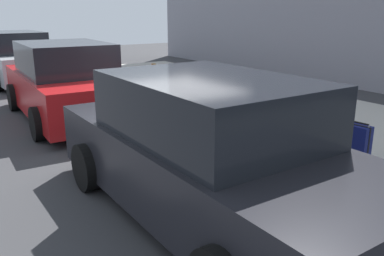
{
  "coord_description": "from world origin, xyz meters",
  "views": [
    {
      "loc": [
        -7.08,
        4.07,
        2.32
      ],
      "look_at": [
        -1.87,
        0.64,
        0.51
      ],
      "focal_mm": 37.96,
      "sensor_mm": 36.0,
      "label": 1
    }
  ],
  "objects_px": {
    "suitcase_teal_1": "(323,140)",
    "parked_car_charcoal_0": "(209,153)",
    "suitcase_black_6": "(231,111)",
    "suitcase_teal_8": "(205,102)",
    "fire_hydrant": "(173,87)",
    "suitcase_navy_0": "(356,148)",
    "suitcase_red_4": "(262,118)",
    "parked_car_red_1": "(67,83)",
    "suitcase_olive_3": "(279,128)",
    "suitcase_silver_9": "(190,95)",
    "suitcase_navy_7": "(219,102)",
    "parked_car_silver_2": "(16,59)",
    "suitcase_silver_2": "(303,128)",
    "bollard_post": "(154,82)",
    "suitcase_maroon_5": "(243,115)"
  },
  "relations": [
    {
      "from": "suitcase_black_6",
      "to": "parked_car_charcoal_0",
      "type": "xyz_separation_m",
      "value": [
        -2.47,
        2.3,
        0.32
      ]
    },
    {
      "from": "suitcase_red_4",
      "to": "parked_car_charcoal_0",
      "type": "relative_size",
      "value": 0.16
    },
    {
      "from": "suitcase_black_6",
      "to": "bollard_post",
      "type": "xyz_separation_m",
      "value": [
        2.89,
        0.14,
        0.16
      ]
    },
    {
      "from": "suitcase_teal_1",
      "to": "fire_hydrant",
      "type": "height_order",
      "value": "suitcase_teal_1"
    },
    {
      "from": "suitcase_olive_3",
      "to": "suitcase_red_4",
      "type": "distance_m",
      "value": 0.44
    },
    {
      "from": "suitcase_olive_3",
      "to": "suitcase_navy_7",
      "type": "distance_m",
      "value": 1.81
    },
    {
      "from": "suitcase_silver_2",
      "to": "suitcase_olive_3",
      "type": "height_order",
      "value": "suitcase_silver_2"
    },
    {
      "from": "suitcase_olive_3",
      "to": "suitcase_silver_9",
      "type": "height_order",
      "value": "suitcase_silver_9"
    },
    {
      "from": "suitcase_olive_3",
      "to": "suitcase_silver_9",
      "type": "xyz_separation_m",
      "value": [
        2.83,
        -0.05,
        0.08
      ]
    },
    {
      "from": "suitcase_silver_9",
      "to": "parked_car_silver_2",
      "type": "distance_m",
      "value": 7.45
    },
    {
      "from": "parked_car_silver_2",
      "to": "suitcase_navy_0",
      "type": "bearing_deg",
      "value": -168.23
    },
    {
      "from": "suitcase_teal_8",
      "to": "parked_car_red_1",
      "type": "relative_size",
      "value": 0.13
    },
    {
      "from": "suitcase_olive_3",
      "to": "suitcase_silver_9",
      "type": "distance_m",
      "value": 2.84
    },
    {
      "from": "parked_car_red_1",
      "to": "suitcase_silver_2",
      "type": "bearing_deg",
      "value": -153.5
    },
    {
      "from": "suitcase_teal_8",
      "to": "suitcase_silver_2",
      "type": "bearing_deg",
      "value": 179.17
    },
    {
      "from": "suitcase_maroon_5",
      "to": "fire_hydrant",
      "type": "bearing_deg",
      "value": -1.44
    },
    {
      "from": "suitcase_navy_0",
      "to": "suitcase_red_4",
      "type": "xyz_separation_m",
      "value": [
        1.86,
        0.08,
        0.03
      ]
    },
    {
      "from": "suitcase_teal_1",
      "to": "suitcase_olive_3",
      "type": "height_order",
      "value": "suitcase_teal_1"
    },
    {
      "from": "suitcase_silver_2",
      "to": "parked_car_silver_2",
      "type": "height_order",
      "value": "parked_car_silver_2"
    },
    {
      "from": "suitcase_teal_1",
      "to": "parked_car_charcoal_0",
      "type": "xyz_separation_m",
      "value": [
        -0.19,
        2.24,
        0.3
      ]
    },
    {
      "from": "suitcase_navy_7",
      "to": "parked_car_red_1",
      "type": "distance_m",
      "value": 3.42
    },
    {
      "from": "suitcase_olive_3",
      "to": "fire_hydrant",
      "type": "relative_size",
      "value": 0.75
    },
    {
      "from": "suitcase_navy_7",
      "to": "suitcase_teal_1",
      "type": "bearing_deg",
      "value": 177.11
    },
    {
      "from": "suitcase_silver_2",
      "to": "bollard_post",
      "type": "relative_size",
      "value": 1.11
    },
    {
      "from": "parked_car_charcoal_0",
      "to": "suitcase_teal_1",
      "type": "bearing_deg",
      "value": -85.06
    },
    {
      "from": "suitcase_red_4",
      "to": "suitcase_silver_9",
      "type": "height_order",
      "value": "suitcase_silver_9"
    },
    {
      "from": "parked_car_red_1",
      "to": "suitcase_maroon_5",
      "type": "bearing_deg",
      "value": -146.34
    },
    {
      "from": "suitcase_navy_0",
      "to": "parked_car_silver_2",
      "type": "relative_size",
      "value": 0.15
    },
    {
      "from": "suitcase_teal_1",
      "to": "parked_car_silver_2",
      "type": "bearing_deg",
      "value": 11.62
    },
    {
      "from": "suitcase_maroon_5",
      "to": "parked_car_red_1",
      "type": "relative_size",
      "value": 0.16
    },
    {
      "from": "suitcase_maroon_5",
      "to": "suitcase_navy_7",
      "type": "height_order",
      "value": "suitcase_navy_7"
    },
    {
      "from": "suitcase_black_6",
      "to": "suitcase_navy_7",
      "type": "bearing_deg",
      "value": -9.35
    },
    {
      "from": "suitcase_maroon_5",
      "to": "suitcase_black_6",
      "type": "height_order",
      "value": "suitcase_black_6"
    },
    {
      "from": "suitcase_teal_8",
      "to": "fire_hydrant",
      "type": "bearing_deg",
      "value": 3.66
    },
    {
      "from": "suitcase_silver_9",
      "to": "suitcase_navy_7",
      "type": "bearing_deg",
      "value": -177.35
    },
    {
      "from": "suitcase_black_6",
      "to": "parked_car_red_1",
      "type": "distance_m",
      "value": 3.73
    },
    {
      "from": "bollard_post",
      "to": "parked_car_charcoal_0",
      "type": "height_order",
      "value": "parked_car_charcoal_0"
    },
    {
      "from": "suitcase_red_4",
      "to": "parked_car_red_1",
      "type": "height_order",
      "value": "parked_car_red_1"
    },
    {
      "from": "suitcase_olive_3",
      "to": "suitcase_teal_8",
      "type": "relative_size",
      "value": 1.0
    },
    {
      "from": "suitcase_teal_8",
      "to": "bollard_post",
      "type": "bearing_deg",
      "value": 6.83
    },
    {
      "from": "suitcase_teal_8",
      "to": "suitcase_teal_1",
      "type": "bearing_deg",
      "value": 177.39
    },
    {
      "from": "suitcase_navy_7",
      "to": "suitcase_silver_9",
      "type": "height_order",
      "value": "suitcase_navy_7"
    },
    {
      "from": "suitcase_teal_1",
      "to": "suitcase_silver_9",
      "type": "distance_m",
      "value": 3.8
    },
    {
      "from": "suitcase_navy_0",
      "to": "suitcase_silver_9",
      "type": "distance_m",
      "value": 4.27
    },
    {
      "from": "suitcase_red_4",
      "to": "fire_hydrant",
      "type": "distance_m",
      "value": 3.09
    },
    {
      "from": "fire_hydrant",
      "to": "suitcase_black_6",
      "type": "bearing_deg",
      "value": 179.65
    },
    {
      "from": "suitcase_navy_7",
      "to": "suitcase_silver_9",
      "type": "relative_size",
      "value": 1.02
    },
    {
      "from": "suitcase_navy_7",
      "to": "bollard_post",
      "type": "bearing_deg",
      "value": 5.15
    },
    {
      "from": "bollard_post",
      "to": "parked_car_silver_2",
      "type": "xyz_separation_m",
      "value": [
        5.7,
        2.16,
        0.17
      ]
    },
    {
      "from": "suitcase_black_6",
      "to": "suitcase_teal_8",
      "type": "relative_size",
      "value": 1.32
    }
  ]
}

